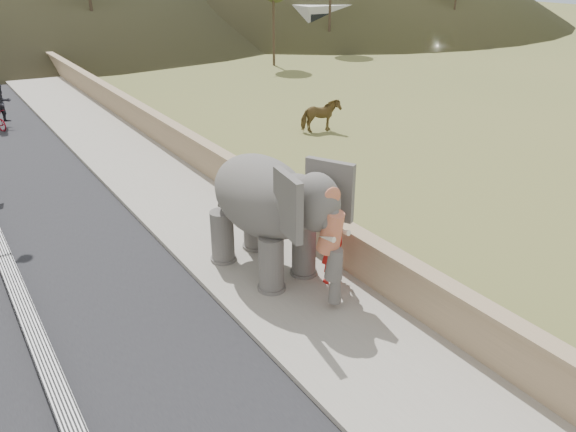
% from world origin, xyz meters
% --- Properties ---
extents(ground, '(160.00, 160.00, 0.00)m').
position_xyz_m(ground, '(0.00, 0.00, 0.00)').
color(ground, olive).
rests_on(ground, ground).
extents(walkway, '(3.00, 120.00, 0.15)m').
position_xyz_m(walkway, '(0.00, 10.00, 0.07)').
color(walkway, '#9E9687').
rests_on(walkway, ground).
extents(parapet, '(0.30, 120.00, 1.10)m').
position_xyz_m(parapet, '(1.65, 10.00, 0.55)').
color(parapet, tan).
rests_on(parapet, ground).
extents(cow, '(1.75, 1.11, 1.37)m').
position_xyz_m(cow, '(7.96, 13.30, 0.68)').
color(cow, brown).
rests_on(cow, ground).
extents(distant_car, '(4.54, 2.91, 1.44)m').
position_xyz_m(distant_car, '(20.85, 36.42, 0.72)').
color(distant_car, silver).
rests_on(distant_car, ground).
extents(bus_white, '(11.13, 3.13, 3.10)m').
position_xyz_m(bus_white, '(26.49, 33.53, 1.55)').
color(bus_white, beige).
rests_on(bus_white, ground).
extents(bus_orange, '(11.27, 4.37, 3.10)m').
position_xyz_m(bus_orange, '(32.13, 33.77, 1.55)').
color(bus_orange, orange).
rests_on(bus_orange, ground).
extents(elephant_and_man, '(2.54, 4.14, 2.81)m').
position_xyz_m(elephant_and_man, '(0.02, 4.71, 1.55)').
color(elephant_and_man, '#66615C').
rests_on(elephant_and_man, ground).
extents(trees, '(47.33, 42.47, 9.26)m').
position_xyz_m(trees, '(-1.25, 27.82, 3.99)').
color(trees, '#473828').
rests_on(trees, ground).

